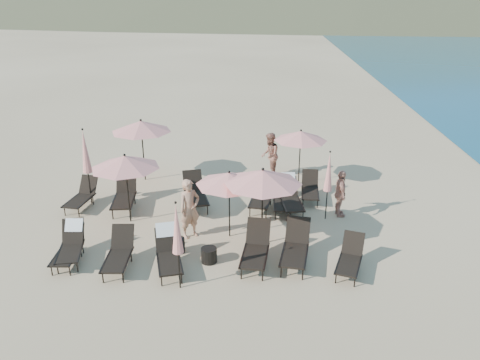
# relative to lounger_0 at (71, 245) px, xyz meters

# --- Properties ---
(ground) EXTENTS (800.00, 800.00, 0.00)m
(ground) POSITION_rel_lounger_0_xyz_m (4.40, -0.16, -0.42)
(ground) COLOR #D6BA8C
(ground) RESTS_ON ground
(lounger_0) EXTENTS (0.93, 1.67, 0.91)m
(lounger_0) POSITION_rel_lounger_0_xyz_m (0.00, 0.00, 0.00)
(lounger_0) COLOR black
(lounger_0) RESTS_ON ground
(lounger_1) EXTENTS (0.65, 1.57, 0.96)m
(lounger_1) POSITION_rel_lounger_0_xyz_m (-0.01, -0.06, 0.04)
(lounger_1) COLOR black
(lounger_1) RESTS_ON ground
(lounger_2) EXTENTS (0.72, 1.65, 0.93)m
(lounger_2) POSITION_rel_lounger_0_xyz_m (1.44, -0.33, 0.01)
(lounger_2) COLOR black
(lounger_2) RESTS_ON ground
(lounger_3) EXTENTS (0.82, 1.80, 1.00)m
(lounger_3) POSITION_rel_lounger_0_xyz_m (5.06, 0.06, 0.04)
(lounger_3) COLOR black
(lounger_3) RESTS_ON ground
(lounger_4) EXTENTS (0.93, 1.84, 1.01)m
(lounger_4) POSITION_rel_lounger_0_xyz_m (6.13, 0.19, 0.05)
(lounger_4) COLOR black
(lounger_4) RESTS_ON ground
(lounger_5) EXTENTS (0.98, 1.59, 0.85)m
(lounger_5) POSITION_rel_lounger_0_xyz_m (7.53, -0.18, -0.02)
(lounger_5) COLOR black
(lounger_5) RESTS_ON ground
(lounger_6) EXTENTS (0.80, 1.66, 0.91)m
(lounger_6) POSITION_rel_lounger_0_xyz_m (-0.94, 3.30, 0.00)
(lounger_6) COLOR black
(lounger_6) RESTS_ON ground
(lounger_7) EXTENTS (0.93, 1.88, 1.04)m
(lounger_7) POSITION_rel_lounger_0_xyz_m (0.53, 3.31, 0.06)
(lounger_7) COLOR black
(lounger_7) RESTS_ON ground
(lounger_8) EXTENTS (1.16, 1.90, 1.02)m
(lounger_8) POSITION_rel_lounger_0_xyz_m (2.88, 3.67, 0.05)
(lounger_8) COLOR black
(lounger_8) RESTS_ON ground
(lounger_9) EXTENTS (0.87, 1.77, 0.98)m
(lounger_9) POSITION_rel_lounger_0_xyz_m (5.16, 3.63, 0.03)
(lounger_9) COLOR black
(lounger_9) RESTS_ON ground
(lounger_10) EXTENTS (0.87, 1.80, 1.08)m
(lounger_10) POSITION_rel_lounger_0_xyz_m (6.12, 3.54, 0.09)
(lounger_10) COLOR black
(lounger_10) RESTS_ON ground
(lounger_11) EXTENTS (0.67, 1.58, 0.89)m
(lounger_11) POSITION_rel_lounger_0_xyz_m (6.86, 4.41, -0.01)
(lounger_11) COLOR black
(lounger_11) RESTS_ON ground
(lounger_12) EXTENTS (1.03, 1.74, 1.02)m
(lounger_12) POSITION_rel_lounger_0_xyz_m (2.75, -0.29, 0.06)
(lounger_12) COLOR black
(lounger_12) RESTS_ON ground
(lounger_13) EXTENTS (0.60, 1.52, 0.87)m
(lounger_13) POSITION_rel_lounger_0_xyz_m (5.85, 3.44, -0.02)
(lounger_13) COLOR black
(lounger_13) RESTS_ON ground
(umbrella_open_0) EXTENTS (2.13, 2.13, 2.29)m
(umbrella_open_0) POSITION_rel_lounger_0_xyz_m (0.98, 2.33, 1.60)
(umbrella_open_0) COLOR black
(umbrella_open_0) RESTS_ON ground
(umbrella_open_1) EXTENTS (1.96, 1.96, 2.11)m
(umbrella_open_1) POSITION_rel_lounger_0_xyz_m (4.23, 1.53, 1.44)
(umbrella_open_1) COLOR black
(umbrella_open_1) RESTS_ON ground
(umbrella_open_2) EXTENTS (2.20, 2.20, 2.37)m
(umbrella_open_2) POSITION_rel_lounger_0_xyz_m (5.20, 1.13, 1.67)
(umbrella_open_2) COLOR black
(umbrella_open_2) RESTS_ON ground
(umbrella_open_3) EXTENTS (2.27, 2.27, 2.44)m
(umbrella_open_3) POSITION_rel_lounger_0_xyz_m (0.56, 5.91, 1.73)
(umbrella_open_3) COLOR black
(umbrella_open_3) RESTS_ON ground
(umbrella_open_4) EXTENTS (1.99, 1.99, 2.15)m
(umbrella_open_4) POSITION_rel_lounger_0_xyz_m (6.55, 5.88, 1.47)
(umbrella_open_4) COLOR black
(umbrella_open_4) RESTS_ON ground
(umbrella_closed_0) EXTENTS (0.28, 0.28, 2.37)m
(umbrella_closed_0) POSITION_rel_lounger_0_xyz_m (3.21, -1.20, 1.22)
(umbrella_closed_0) COLOR black
(umbrella_closed_0) RESTS_ON ground
(umbrella_closed_1) EXTENTS (0.27, 0.27, 2.33)m
(umbrella_closed_1) POSITION_rel_lounger_0_xyz_m (7.25, 2.87, 1.19)
(umbrella_closed_1) COLOR black
(umbrella_closed_1) RESTS_ON ground
(umbrella_closed_2) EXTENTS (0.32, 0.32, 2.71)m
(umbrella_closed_2) POSITION_rel_lounger_0_xyz_m (-0.76, 3.60, 1.46)
(umbrella_closed_2) COLOR black
(umbrella_closed_2) RESTS_ON ground
(side_table_0) EXTENTS (0.36, 0.36, 0.43)m
(side_table_0) POSITION_rel_lounger_0_xyz_m (2.87, 0.52, -0.21)
(side_table_0) COLOR black
(side_table_0) RESTS_ON ground
(side_table_1) EXTENTS (0.44, 0.44, 0.42)m
(side_table_1) POSITION_rel_lounger_0_xyz_m (3.79, 0.05, -0.22)
(side_table_1) COLOR black
(side_table_1) RESTS_ON ground
(beachgoer_a) EXTENTS (0.79, 0.76, 1.82)m
(beachgoer_a) POSITION_rel_lounger_0_xyz_m (3.07, 1.45, 0.49)
(beachgoer_a) COLOR tan
(beachgoer_a) RESTS_ON ground
(beachgoer_b) EXTENTS (0.73, 0.91, 1.79)m
(beachgoer_b) POSITION_rel_lounger_0_xyz_m (5.43, 6.52, 0.47)
(beachgoer_b) COLOR #99614F
(beachgoer_b) RESTS_ON ground
(beachgoer_c) EXTENTS (0.49, 0.96, 1.58)m
(beachgoer_c) POSITION_rel_lounger_0_xyz_m (7.71, 3.12, 0.37)
(beachgoer_c) COLOR tan
(beachgoer_c) RESTS_ON ground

